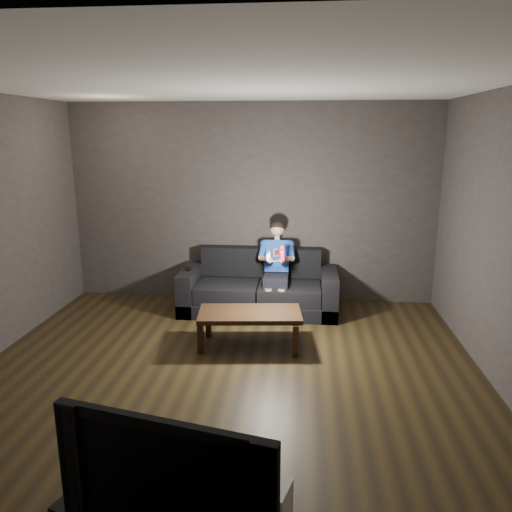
# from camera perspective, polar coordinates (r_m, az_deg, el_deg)

# --- Properties ---
(floor) EXTENTS (5.00, 5.00, 0.00)m
(floor) POSITION_cam_1_polar(r_m,az_deg,el_deg) (4.88, -3.58, -14.14)
(floor) COLOR black
(floor) RESTS_ON ground
(back_wall) EXTENTS (5.00, 0.04, 2.70)m
(back_wall) POSITION_cam_1_polar(r_m,az_deg,el_deg) (6.85, -0.50, 6.00)
(back_wall) COLOR #36302F
(back_wall) RESTS_ON ground
(front_wall) EXTENTS (5.00, 0.04, 2.70)m
(front_wall) POSITION_cam_1_polar(r_m,az_deg,el_deg) (2.11, -14.98, -13.15)
(front_wall) COLOR #36302F
(front_wall) RESTS_ON ground
(ceiling) EXTENTS (5.00, 5.00, 0.02)m
(ceiling) POSITION_cam_1_polar(r_m,az_deg,el_deg) (4.33, -4.14, 19.28)
(ceiling) COLOR silver
(ceiling) RESTS_ON back_wall
(sofa) EXTENTS (2.03, 0.88, 0.78)m
(sofa) POSITION_cam_1_polar(r_m,az_deg,el_deg) (6.60, 0.34, -4.08)
(sofa) COLOR black
(sofa) RESTS_ON floor
(child) EXTENTS (0.46, 0.57, 1.14)m
(child) POSITION_cam_1_polar(r_m,az_deg,el_deg) (6.42, 2.36, -0.55)
(child) COLOR black
(child) RESTS_ON sofa
(wii_remote_red) EXTENTS (0.06, 0.08, 0.18)m
(wii_remote_red) POSITION_cam_1_polar(r_m,az_deg,el_deg) (5.94, 2.99, 0.31)
(wii_remote_red) COLOR red
(wii_remote_red) RESTS_ON child
(nunchuk_white) EXTENTS (0.07, 0.09, 0.14)m
(nunchuk_white) POSITION_cam_1_polar(r_m,az_deg,el_deg) (5.96, 1.41, -0.03)
(nunchuk_white) COLOR white
(nunchuk_white) RESTS_ON child
(wii_remote_black) EXTENTS (0.05, 0.15, 0.03)m
(wii_remote_black) POSITION_cam_1_polar(r_m,az_deg,el_deg) (6.58, -7.66, -1.43)
(wii_remote_black) COLOR black
(wii_remote_black) RESTS_ON sofa
(coffee_table) EXTENTS (1.16, 0.66, 0.40)m
(coffee_table) POSITION_cam_1_polar(r_m,az_deg,el_deg) (5.47, -0.71, -6.92)
(coffee_table) COLOR black
(coffee_table) RESTS_ON floor
(tv) EXTENTS (1.08, 0.39, 0.62)m
(tv) POSITION_cam_1_polar(r_m,az_deg,el_deg) (2.56, -9.32, -22.70)
(tv) COLOR black
(tv) RESTS_ON media_console
(wii_console) EXTENTS (0.10, 0.18, 0.23)m
(wii_console) POSITION_cam_1_polar(r_m,az_deg,el_deg) (2.62, 3.01, -27.00)
(wii_console) COLOR white
(wii_console) RESTS_ON media_console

